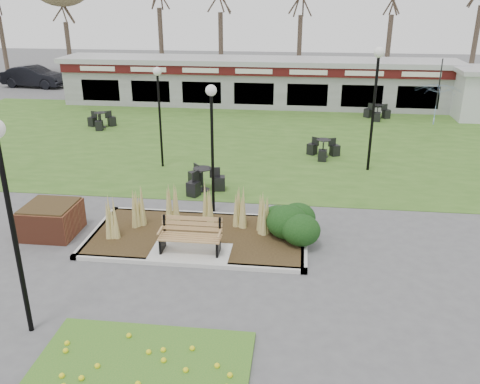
# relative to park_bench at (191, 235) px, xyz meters

# --- Properties ---
(ground) EXTENTS (100.00, 100.00, 0.00)m
(ground) POSITION_rel_park_bench_xyz_m (0.00, -0.25, -0.59)
(ground) COLOR #515154
(ground) RESTS_ON ground
(lawn) EXTENTS (34.00, 16.00, 0.02)m
(lawn) POSITION_rel_park_bench_xyz_m (0.00, 11.75, -0.58)
(lawn) COLOR #345C1D
(lawn) RESTS_ON ground
(flower_bed) EXTENTS (4.20, 3.00, 0.16)m
(flower_bed) POSITION_rel_park_bench_xyz_m (0.00, -4.85, -0.52)
(flower_bed) COLOR #2B6E1F
(flower_bed) RESTS_ON ground
(planting_bed) EXTENTS (6.75, 3.40, 1.27)m
(planting_bed) POSITION_rel_park_bench_xyz_m (1.27, 1.10, -0.22)
(planting_bed) COLOR #2E2212
(planting_bed) RESTS_ON ground
(park_bench) EXTENTS (1.70, 0.66, 0.93)m
(park_bench) POSITION_rel_park_bench_xyz_m (0.00, 0.00, 0.00)
(park_bench) COLOR tan
(park_bench) RESTS_ON ground
(brick_planter) EXTENTS (1.50, 1.50, 0.95)m
(brick_planter) POSITION_rel_park_bench_xyz_m (-4.40, 0.75, -0.11)
(brick_planter) COLOR brown
(brick_planter) RESTS_ON ground
(food_pavilion) EXTENTS (24.60, 3.40, 2.90)m
(food_pavilion) POSITION_rel_park_bench_xyz_m (0.00, 19.71, 0.89)
(food_pavilion) COLOR gray
(food_pavilion) RESTS_ON ground
(lamp_post_near_left) EXTENTS (0.35, 0.35, 4.18)m
(lamp_post_near_left) POSITION_rel_park_bench_xyz_m (0.13, 2.95, 2.45)
(lamp_post_near_left) COLOR black
(lamp_post_near_left) RESTS_ON ground
(lamp_post_near_right) EXTENTS (0.39, 0.39, 4.65)m
(lamp_post_near_right) POSITION_rel_park_bench_xyz_m (-2.72, -3.75, 2.80)
(lamp_post_near_right) COLOR black
(lamp_post_near_right) RESTS_ON ground
(lamp_post_mid_right) EXTENTS (0.34, 0.34, 4.06)m
(lamp_post_mid_right) POSITION_rel_park_bench_xyz_m (-2.74, 7.22, 2.37)
(lamp_post_mid_right) COLOR black
(lamp_post_mid_right) RESTS_ON ground
(lamp_post_far_right) EXTENTS (0.40, 0.40, 4.86)m
(lamp_post_far_right) POSITION_rel_park_bench_xyz_m (5.66, 7.78, 2.95)
(lamp_post_far_right) COLOR black
(lamp_post_far_right) RESTS_ON ground
(bistro_set_a) EXTENTS (1.49, 1.58, 0.85)m
(bistro_set_a) POSITION_rel_park_bench_xyz_m (-0.58, 4.75, -0.29)
(bistro_set_a) COLOR black
(bistro_set_a) RESTS_ON ground
(bistro_set_b) EXTENTS (1.49, 1.44, 0.81)m
(bistro_set_b) POSITION_rel_park_bench_xyz_m (-7.63, 13.05, -0.30)
(bistro_set_b) COLOR black
(bistro_set_b) RESTS_ON ground
(bistro_set_c) EXTENTS (1.48, 1.34, 0.79)m
(bistro_set_c) POSITION_rel_park_bench_xyz_m (3.90, 9.29, -0.31)
(bistro_set_c) COLOR black
(bistro_set_c) RESTS_ON ground
(bistro_set_d) EXTENTS (1.50, 1.40, 0.80)m
(bistro_set_d) POSITION_rel_park_bench_xyz_m (7.15, 16.75, -0.30)
(bistro_set_d) COLOR black
(bistro_set_d) RESTS_ON ground
(patio_umbrella) EXTENTS (2.37, 2.41, 2.77)m
(patio_umbrella) POSITION_rel_park_bench_xyz_m (9.26, 12.75, 1.17)
(patio_umbrella) COLOR black
(patio_umbrella) RESTS_ON ground
(car_black) EXTENTS (4.97, 2.21, 1.59)m
(car_black) POSITION_rel_park_bench_xyz_m (-17.08, 24.11, 0.20)
(car_black) COLOR black
(car_black) RESTS_ON ground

